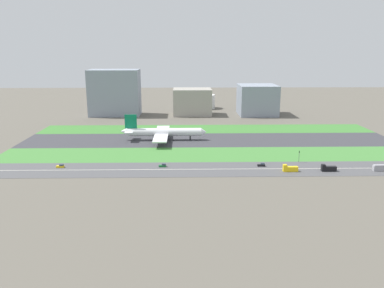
{
  "coord_description": "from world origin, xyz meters",
  "views": [
    {
      "loc": [
        -18.66,
        -284.46,
        68.0
      ],
      "look_at": [
        -13.48,
        -36.5,
        6.0
      ],
      "focal_mm": 35.98,
      "sensor_mm": 36.0,
      "label": 1
    }
  ],
  "objects_px": {
    "office_tower": "(257,100)",
    "car_0": "(262,165)",
    "car_1": "(61,166)",
    "car_2": "(163,165)",
    "fuel_tank_west": "(204,101)",
    "truck_0": "(290,169)",
    "truck_1": "(328,168)",
    "airliner": "(162,132)",
    "terminal_building": "(115,93)",
    "hangar_building": "(192,102)",
    "traffic_light": "(299,155)",
    "bus_0": "(383,168)"
  },
  "relations": [
    {
      "from": "airliner",
      "to": "car_0",
      "type": "distance_m",
      "value": 92.46
    },
    {
      "from": "fuel_tank_west",
      "to": "truck_0",
      "type": "bearing_deg",
      "value": -81.27
    },
    {
      "from": "hangar_building",
      "to": "fuel_tank_west",
      "type": "bearing_deg",
      "value": 71.8
    },
    {
      "from": "traffic_light",
      "to": "fuel_tank_west",
      "type": "xyz_separation_m",
      "value": [
        -46.74,
        219.01,
        3.61
      ]
    },
    {
      "from": "hangar_building",
      "to": "fuel_tank_west",
      "type": "distance_m",
      "value": 47.71
    },
    {
      "from": "truck_1",
      "to": "airliner",
      "type": "bearing_deg",
      "value": -38.38
    },
    {
      "from": "office_tower",
      "to": "car_0",
      "type": "bearing_deg",
      "value": -99.61
    },
    {
      "from": "bus_0",
      "to": "traffic_light",
      "type": "relative_size",
      "value": 1.61
    },
    {
      "from": "car_1",
      "to": "truck_1",
      "type": "bearing_deg",
      "value": -3.71
    },
    {
      "from": "car_1",
      "to": "office_tower",
      "type": "height_order",
      "value": "office_tower"
    },
    {
      "from": "hangar_building",
      "to": "office_tower",
      "type": "relative_size",
      "value": 1.01
    },
    {
      "from": "airliner",
      "to": "traffic_light",
      "type": "xyz_separation_m",
      "value": [
        86.9,
        -60.01,
        -1.94
      ]
    },
    {
      "from": "terminal_building",
      "to": "car_0",
      "type": "bearing_deg",
      "value": -57.26
    },
    {
      "from": "bus_0",
      "to": "traffic_light",
      "type": "xyz_separation_m",
      "value": [
        -43.04,
        17.99,
        2.47
      ]
    },
    {
      "from": "office_tower",
      "to": "truck_0",
      "type": "bearing_deg",
      "value": -94.97
    },
    {
      "from": "car_1",
      "to": "terminal_building",
      "type": "xyz_separation_m",
      "value": [
        1.13,
        182.0,
        22.49
      ]
    },
    {
      "from": "hangar_building",
      "to": "fuel_tank_west",
      "type": "xyz_separation_m",
      "value": [
        14.8,
        45.0,
        -5.7
      ]
    },
    {
      "from": "office_tower",
      "to": "fuel_tank_west",
      "type": "relative_size",
      "value": 1.58
    },
    {
      "from": "bus_0",
      "to": "office_tower",
      "type": "height_order",
      "value": "office_tower"
    },
    {
      "from": "airliner",
      "to": "bus_0",
      "type": "xyz_separation_m",
      "value": [
        129.94,
        -78.0,
        -4.41
      ]
    },
    {
      "from": "traffic_light",
      "to": "office_tower",
      "type": "relative_size",
      "value": 0.18
    },
    {
      "from": "airliner",
      "to": "truck_1",
      "type": "relative_size",
      "value": 7.74
    },
    {
      "from": "truck_1",
      "to": "traffic_light",
      "type": "bearing_deg",
      "value": -57.27
    },
    {
      "from": "truck_1",
      "to": "hangar_building",
      "type": "height_order",
      "value": "hangar_building"
    },
    {
      "from": "car_2",
      "to": "car_1",
      "type": "xyz_separation_m",
      "value": [
        -59.85,
        0.0,
        0.0
      ]
    },
    {
      "from": "car_0",
      "to": "bus_0",
      "type": "height_order",
      "value": "bus_0"
    },
    {
      "from": "airliner",
      "to": "truck_0",
      "type": "distance_m",
      "value": 109.39
    },
    {
      "from": "car_2",
      "to": "truck_0",
      "type": "height_order",
      "value": "truck_0"
    },
    {
      "from": "car_2",
      "to": "car_1",
      "type": "height_order",
      "value": "same"
    },
    {
      "from": "car_2",
      "to": "office_tower",
      "type": "height_order",
      "value": "office_tower"
    },
    {
      "from": "office_tower",
      "to": "airliner",
      "type": "bearing_deg",
      "value": -129.28
    },
    {
      "from": "truck_0",
      "to": "office_tower",
      "type": "height_order",
      "value": "office_tower"
    },
    {
      "from": "car_2",
      "to": "truck_1",
      "type": "distance_m",
      "value": 94.91
    },
    {
      "from": "truck_0",
      "to": "car_2",
      "type": "bearing_deg",
      "value": -7.86
    },
    {
      "from": "truck_0",
      "to": "traffic_light",
      "type": "height_order",
      "value": "traffic_light"
    },
    {
      "from": "truck_0",
      "to": "office_tower",
      "type": "xyz_separation_m",
      "value": [
        16.69,
        192.0,
        13.84
      ]
    },
    {
      "from": "truck_1",
      "to": "fuel_tank_west",
      "type": "xyz_separation_m",
      "value": [
        -58.31,
        237.0,
        6.23
      ]
    },
    {
      "from": "car_2",
      "to": "office_tower",
      "type": "bearing_deg",
      "value": 63.9
    },
    {
      "from": "car_1",
      "to": "office_tower",
      "type": "distance_m",
      "value": 235.66
    },
    {
      "from": "airliner",
      "to": "hangar_building",
      "type": "relative_size",
      "value": 1.66
    },
    {
      "from": "fuel_tank_west",
      "to": "office_tower",
      "type": "bearing_deg",
      "value": -40.29
    },
    {
      "from": "truck_0",
      "to": "hangar_building",
      "type": "bearing_deg",
      "value": -75.07
    },
    {
      "from": "terminal_building",
      "to": "car_1",
      "type": "bearing_deg",
      "value": -90.36
    },
    {
      "from": "car_2",
      "to": "truck_0",
      "type": "relative_size",
      "value": 0.52
    },
    {
      "from": "airliner",
      "to": "bus_0",
      "type": "relative_size",
      "value": 5.6
    },
    {
      "from": "airliner",
      "to": "truck_0",
      "type": "bearing_deg",
      "value": -45.54
    },
    {
      "from": "truck_0",
      "to": "hangar_building",
      "type": "distance_m",
      "value": 199.06
    },
    {
      "from": "airliner",
      "to": "terminal_building",
      "type": "bearing_deg",
      "value": 115.6
    },
    {
      "from": "car_2",
      "to": "hangar_building",
      "type": "distance_m",
      "value": 183.68
    },
    {
      "from": "car_2",
      "to": "fuel_tank_west",
      "type": "relative_size",
      "value": 0.18
    }
  ]
}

